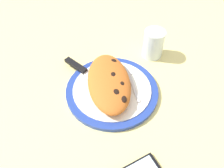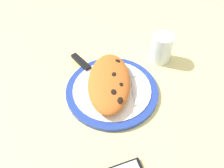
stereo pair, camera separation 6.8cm
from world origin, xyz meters
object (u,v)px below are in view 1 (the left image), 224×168
Objects in this scene: water_glass at (153,45)px; fork at (131,79)px; calzone at (109,82)px; plate at (112,90)px; knife at (83,70)px.

fork is at bearing 135.85° from water_glass.
water_glass reaches higher than calzone.
calzone is 7.79cm from fork.
plate is 22.78cm from water_glass.
knife reaches higher than fork.
water_glass is at bearing -55.00° from calzone.
calzone is 1.26× the size of knife.
fork is 15.85cm from knife.
water_glass is (11.62, -11.28, 2.43)cm from fork.
knife is at bearing 38.81° from calzone.
fork is (2.08, -6.58, 1.07)cm from plate.
fork reaches higher than plate.
knife is (8.50, 6.83, -1.90)cm from calzone.
fork is 1.52× the size of water_glass.
calzone is 11.07cm from knife.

